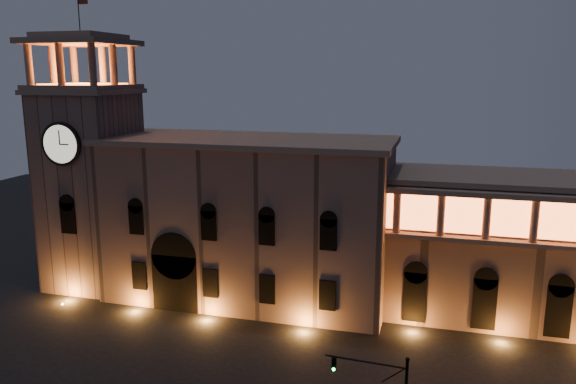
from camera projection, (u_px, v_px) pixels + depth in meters
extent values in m
cube|color=#7A5C50|center=(248.00, 222.00, 60.65)|extent=(30.00, 12.00, 17.00)
cube|color=#896F5E|center=(247.00, 141.00, 58.83)|extent=(30.80, 12.80, 0.60)
cube|color=black|center=(177.00, 282.00, 58.25)|extent=(5.00, 1.40, 6.00)
cylinder|color=black|center=(176.00, 254.00, 57.63)|extent=(5.00, 1.40, 5.00)
cube|color=orange|center=(177.00, 284.00, 58.11)|extent=(4.20, 0.20, 5.00)
cube|color=#7A5C50|center=(92.00, 191.00, 63.98)|extent=(9.00, 9.00, 22.00)
cube|color=#896F5E|center=(85.00, 91.00, 61.64)|extent=(9.80, 9.80, 0.50)
cylinder|color=black|center=(61.00, 144.00, 58.32)|extent=(4.60, 0.35, 4.60)
cylinder|color=beige|center=(60.00, 144.00, 58.19)|extent=(4.00, 0.12, 4.00)
cube|color=#896F5E|center=(84.00, 87.00, 61.54)|extent=(9.40, 9.40, 0.50)
cube|color=orange|center=(84.00, 84.00, 61.48)|extent=(6.80, 6.80, 0.15)
cylinder|color=#896F5E|center=(29.00, 65.00, 58.45)|extent=(0.76, 0.76, 4.20)
cylinder|color=#896F5E|center=(60.00, 64.00, 57.47)|extent=(0.76, 0.76, 4.20)
cylinder|color=#896F5E|center=(92.00, 64.00, 56.48)|extent=(0.76, 0.76, 4.20)
cylinder|color=#896F5E|center=(74.00, 65.00, 65.62)|extent=(0.76, 0.76, 4.20)
cylinder|color=#896F5E|center=(103.00, 65.00, 64.63)|extent=(0.76, 0.76, 4.20)
cylinder|color=#896F5E|center=(132.00, 65.00, 63.65)|extent=(0.76, 0.76, 4.20)
cylinder|color=#896F5E|center=(53.00, 65.00, 62.03)|extent=(0.76, 0.76, 4.20)
cylinder|color=#896F5E|center=(113.00, 65.00, 60.07)|extent=(0.76, 0.76, 4.20)
cube|color=#896F5E|center=(81.00, 42.00, 60.55)|extent=(9.80, 9.80, 0.60)
cube|color=#896F5E|center=(80.00, 36.00, 60.43)|extent=(7.50, 7.50, 0.60)
cylinder|color=black|center=(79.00, 14.00, 59.95)|extent=(0.10, 0.10, 4.00)
plane|color=maroon|center=(83.00, 0.00, 59.50)|extent=(1.20, 0.00, 1.20)
cylinder|color=#896F5E|center=(397.00, 212.00, 52.59)|extent=(0.70, 0.70, 4.00)
cylinder|color=#896F5E|center=(441.00, 214.00, 51.55)|extent=(0.70, 0.70, 4.00)
cylinder|color=#896F5E|center=(487.00, 217.00, 50.52)|extent=(0.70, 0.70, 4.00)
cylinder|color=#896F5E|center=(535.00, 220.00, 49.48)|extent=(0.70, 0.70, 4.00)
sphere|color=black|center=(407.00, 359.00, 33.86)|extent=(0.29, 0.29, 0.29)
cylinder|color=black|center=(365.00, 362.00, 34.81)|extent=(5.14, 0.45, 0.12)
cube|color=black|center=(334.00, 364.00, 35.53)|extent=(0.33, 0.31, 0.87)
cylinder|color=#0CE53F|center=(334.00, 369.00, 35.44)|extent=(0.19, 0.09, 0.19)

